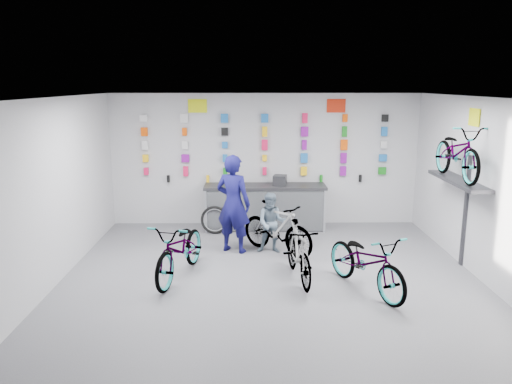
{
  "coord_description": "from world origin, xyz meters",
  "views": [
    {
      "loc": [
        -0.35,
        -7.29,
        3.22
      ],
      "look_at": [
        -0.23,
        1.4,
        1.32
      ],
      "focal_mm": 35.0,
      "sensor_mm": 36.0,
      "label": 1
    }
  ],
  "objects_px": {
    "bike_right": "(367,261)",
    "bike_left": "(180,249)",
    "bike_center": "(299,252)",
    "clerk": "(233,204)",
    "counter": "(265,208)",
    "customer": "(272,223)",
    "bike_service": "(277,228)"
  },
  "relations": [
    {
      "from": "counter",
      "to": "bike_service",
      "type": "relative_size",
      "value": 1.61
    },
    {
      "from": "bike_service",
      "to": "clerk",
      "type": "relative_size",
      "value": 0.88
    },
    {
      "from": "bike_right",
      "to": "bike_left",
      "type": "bearing_deg",
      "value": 143.79
    },
    {
      "from": "bike_right",
      "to": "counter",
      "type": "bearing_deg",
      "value": 88.31
    },
    {
      "from": "bike_service",
      "to": "customer",
      "type": "bearing_deg",
      "value": 111.19
    },
    {
      "from": "counter",
      "to": "customer",
      "type": "distance_m",
      "value": 1.62
    },
    {
      "from": "bike_left",
      "to": "clerk",
      "type": "xyz_separation_m",
      "value": [
        0.85,
        1.33,
        0.45
      ]
    },
    {
      "from": "counter",
      "to": "clerk",
      "type": "xyz_separation_m",
      "value": [
        -0.66,
        -1.54,
        0.47
      ]
    },
    {
      "from": "bike_left",
      "to": "clerk",
      "type": "height_order",
      "value": "clerk"
    },
    {
      "from": "bike_center",
      "to": "customer",
      "type": "distance_m",
      "value": 1.45
    },
    {
      "from": "counter",
      "to": "bike_service",
      "type": "bearing_deg",
      "value": -83.68
    },
    {
      "from": "clerk",
      "to": "customer",
      "type": "bearing_deg",
      "value": -162.1
    },
    {
      "from": "bike_left",
      "to": "bike_center",
      "type": "height_order",
      "value": "bike_left"
    },
    {
      "from": "clerk",
      "to": "bike_right",
      "type": "bearing_deg",
      "value": 162.21
    },
    {
      "from": "bike_service",
      "to": "bike_center",
      "type": "bearing_deg",
      "value": -126.02
    },
    {
      "from": "clerk",
      "to": "bike_service",
      "type": "bearing_deg",
      "value": -164.03
    },
    {
      "from": "bike_right",
      "to": "clerk",
      "type": "relative_size",
      "value": 0.98
    },
    {
      "from": "bike_center",
      "to": "clerk",
      "type": "relative_size",
      "value": 0.85
    },
    {
      "from": "counter",
      "to": "customer",
      "type": "relative_size",
      "value": 2.3
    },
    {
      "from": "bike_left",
      "to": "customer",
      "type": "xyz_separation_m",
      "value": [
        1.59,
        1.25,
        0.09
      ]
    },
    {
      "from": "counter",
      "to": "bike_center",
      "type": "height_order",
      "value": "counter"
    },
    {
      "from": "bike_left",
      "to": "bike_right",
      "type": "xyz_separation_m",
      "value": [
        2.99,
        -0.6,
        -0.01
      ]
    },
    {
      "from": "bike_left",
      "to": "clerk",
      "type": "relative_size",
      "value": 1.0
    },
    {
      "from": "bike_right",
      "to": "clerk",
      "type": "bearing_deg",
      "value": 113.11
    },
    {
      "from": "bike_center",
      "to": "clerk",
      "type": "bearing_deg",
      "value": 119.44
    },
    {
      "from": "bike_service",
      "to": "bike_left",
      "type": "bearing_deg",
      "value": 167.93
    },
    {
      "from": "bike_center",
      "to": "bike_right",
      "type": "height_order",
      "value": "bike_right"
    },
    {
      "from": "bike_center",
      "to": "customer",
      "type": "xyz_separation_m",
      "value": [
        -0.38,
        1.39,
        0.1
      ]
    },
    {
      "from": "bike_right",
      "to": "customer",
      "type": "height_order",
      "value": "customer"
    },
    {
      "from": "clerk",
      "to": "customer",
      "type": "distance_m",
      "value": 0.83
    },
    {
      "from": "counter",
      "to": "bike_center",
      "type": "bearing_deg",
      "value": -81.27
    },
    {
      "from": "bike_center",
      "to": "bike_left",
      "type": "bearing_deg",
      "value": 168.06
    }
  ]
}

